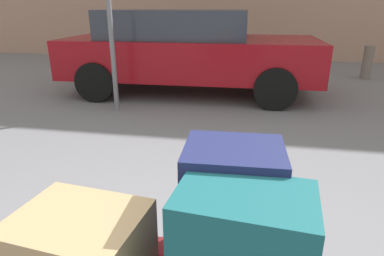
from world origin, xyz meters
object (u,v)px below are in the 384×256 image
no_parking_sign (109,12)px  duffel_bag_tan_topmost_pile (80,246)px  suitcase_navy_rear_left (230,237)px  parked_car (187,49)px  bollard_kerb_near (367,63)px

no_parking_sign → duffel_bag_tan_topmost_pile: bearing=-68.8°
suitcase_navy_rear_left → parked_car: bearing=100.6°
duffel_bag_tan_topmost_pile → parked_car: bearing=103.6°
duffel_bag_tan_topmost_pile → no_parking_sign: 4.03m
suitcase_navy_rear_left → duffel_bag_tan_topmost_pile: bearing=-162.3°
suitcase_navy_rear_left → parked_car: 4.95m
parked_car → duffel_bag_tan_topmost_pile: bearing=-83.1°
suitcase_navy_rear_left → bollard_kerb_near: suitcase_navy_rear_left is taller
duffel_bag_tan_topmost_pile → parked_car: size_ratio=0.10×
bollard_kerb_near → suitcase_navy_rear_left: bearing=-110.1°
parked_car → no_parking_sign: no_parking_sign is taller
bollard_kerb_near → no_parking_sign: 5.45m
parked_car → bollard_kerb_near: size_ratio=6.21×
duffel_bag_tan_topmost_pile → bollard_kerb_near: size_ratio=0.60×
duffel_bag_tan_topmost_pile → parked_car: (-0.61, 5.00, 0.03)m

